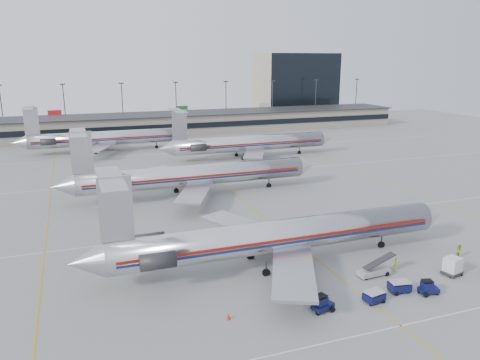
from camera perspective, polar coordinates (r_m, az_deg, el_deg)
name	(u,v)px	position (r m, az deg, el deg)	size (l,w,h in m)	color
ground	(305,250)	(58.50, 7.88, -8.42)	(260.00, 260.00, 0.00)	gray
apron_markings	(272,224)	(66.86, 3.89, -5.33)	(160.00, 0.15, 0.02)	silver
terminal	(158,124)	(148.94, -9.96, 6.76)	(162.00, 17.00, 6.25)	gray
light_mast_row	(150,102)	(162.10, -10.94, 9.26)	(163.60, 0.40, 15.28)	#38383D
distant_building	(295,85)	(196.39, 6.69, 11.44)	(30.00, 20.00, 25.00)	tan
jet_foreground	(274,236)	(52.91, 4.22, -6.82)	(45.45, 26.76, 11.90)	silver
jet_second_row	(190,175)	(80.05, -6.11, 0.56)	(45.86, 27.00, 12.00)	silver
jet_third_row	(248,143)	(110.51, 0.94, 4.51)	(43.88, 26.99, 12.00)	silver
jet_back_row	(103,138)	(123.00, -16.42, 4.92)	(43.34, 26.66, 11.85)	silver
tug_left	(322,304)	(45.23, 9.94, -14.66)	(2.28, 1.57, 1.69)	#0A0F3B
tug_center	(428,288)	(50.98, 21.93, -12.11)	(2.10, 1.38, 1.57)	#0A0F3B
cart_inner	(374,296)	(48.00, 16.03, -13.48)	(2.14, 1.65, 1.10)	#0A0F3B
cart_outer	(399,286)	(50.61, 18.86, -12.15)	(2.23, 1.70, 1.15)	#0A0F3B
uld_container	(452,266)	(56.20, 24.48, -9.54)	(2.18, 1.94, 1.98)	#2D2D30
belt_loader	(375,270)	(53.27, 16.09, -10.55)	(4.32, 1.49, 2.27)	#9E9E9E
ramp_worker_near	(396,264)	(55.13, 18.46, -9.69)	(0.55, 0.36, 1.51)	#A9E715
ramp_worker_far	(459,251)	(61.15, 25.18, -7.86)	(0.80, 0.62, 1.65)	#82C312
cone_left	(228,316)	(43.70, -1.43, -16.27)	(0.43, 0.43, 0.59)	red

